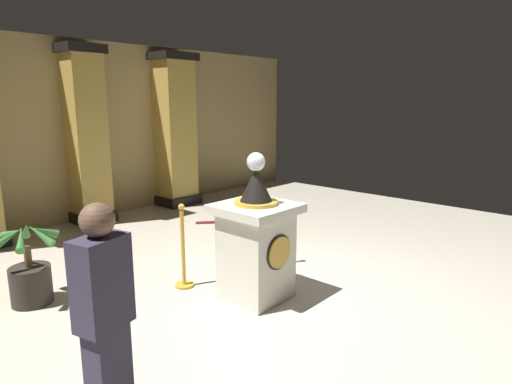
{
  "coord_description": "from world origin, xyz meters",
  "views": [
    {
      "loc": [
        -4.01,
        -3.2,
        2.33
      ],
      "look_at": [
        -0.37,
        0.08,
        1.29
      ],
      "focal_mm": 30.87,
      "sensor_mm": 36.0,
      "label": 1
    }
  ],
  "objects_px": {
    "stanchion_near": "(275,242)",
    "bystander_guest": "(105,318)",
    "stanchion_far": "(183,258)",
    "pedestal_clock": "(256,242)",
    "potted_palm_left": "(30,275)"
  },
  "relations": [
    {
      "from": "stanchion_near",
      "to": "bystander_guest",
      "type": "height_order",
      "value": "bystander_guest"
    },
    {
      "from": "bystander_guest",
      "to": "stanchion_far",
      "type": "bearing_deg",
      "value": 39.7
    },
    {
      "from": "stanchion_far",
      "to": "bystander_guest",
      "type": "distance_m",
      "value": 2.57
    },
    {
      "from": "pedestal_clock",
      "to": "potted_palm_left",
      "type": "relative_size",
      "value": 1.75
    },
    {
      "from": "pedestal_clock",
      "to": "bystander_guest",
      "type": "relative_size",
      "value": 1.03
    },
    {
      "from": "stanchion_near",
      "to": "potted_palm_left",
      "type": "distance_m",
      "value": 3.12
    },
    {
      "from": "potted_palm_left",
      "to": "bystander_guest",
      "type": "height_order",
      "value": "bystander_guest"
    },
    {
      "from": "pedestal_clock",
      "to": "bystander_guest",
      "type": "bearing_deg",
      "value": -162.78
    },
    {
      "from": "stanchion_far",
      "to": "potted_palm_left",
      "type": "height_order",
      "value": "stanchion_far"
    },
    {
      "from": "stanchion_near",
      "to": "potted_palm_left",
      "type": "xyz_separation_m",
      "value": [
        -2.81,
        1.34,
        0.0
      ]
    },
    {
      "from": "pedestal_clock",
      "to": "stanchion_far",
      "type": "height_order",
      "value": "pedestal_clock"
    },
    {
      "from": "stanchion_far",
      "to": "pedestal_clock",
      "type": "bearing_deg",
      "value": -67.01
    },
    {
      "from": "pedestal_clock",
      "to": "stanchion_near",
      "type": "relative_size",
      "value": 1.77
    },
    {
      "from": "stanchion_far",
      "to": "stanchion_near",
      "type": "bearing_deg",
      "value": -16.58
    },
    {
      "from": "pedestal_clock",
      "to": "stanchion_near",
      "type": "xyz_separation_m",
      "value": [
        0.96,
        0.49,
        -0.35
      ]
    }
  ]
}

